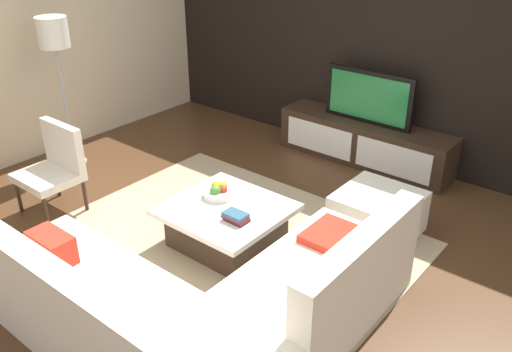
% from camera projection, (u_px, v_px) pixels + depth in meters
% --- Properties ---
extents(ground_plane, '(14.00, 14.00, 0.00)m').
position_uv_depth(ground_plane, '(228.00, 252.00, 4.74)').
color(ground_plane, '#4C301C').
extents(feature_wall_back, '(6.40, 0.12, 2.80)m').
position_uv_depth(feature_wall_back, '(387.00, 39.00, 5.97)').
color(feature_wall_back, black).
rests_on(feature_wall_back, ground).
extents(side_wall_left, '(0.12, 5.20, 2.80)m').
position_uv_depth(side_wall_left, '(24.00, 37.00, 6.03)').
color(side_wall_left, beige).
rests_on(side_wall_left, ground).
extents(area_rug, '(3.12, 2.68, 0.01)m').
position_uv_depth(area_rug, '(220.00, 248.00, 4.79)').
color(area_rug, tan).
rests_on(area_rug, ground).
extents(media_console, '(2.07, 0.49, 0.50)m').
position_uv_depth(media_console, '(364.00, 142.00, 6.28)').
color(media_console, '#332319').
rests_on(media_console, ground).
extents(television, '(1.06, 0.06, 0.60)m').
position_uv_depth(television, '(369.00, 97.00, 6.03)').
color(television, black).
rests_on(television, media_console).
extents(sectional_couch, '(2.47, 2.32, 0.81)m').
position_uv_depth(sectional_couch, '(197.00, 305.00, 3.70)').
color(sectional_couch, silver).
rests_on(sectional_couch, ground).
extents(coffee_table, '(1.00, 0.95, 0.38)m').
position_uv_depth(coffee_table, '(227.00, 225.00, 4.77)').
color(coffee_table, '#332319').
rests_on(coffee_table, ground).
extents(accent_chair_near, '(0.57, 0.50, 0.87)m').
position_uv_depth(accent_chair_near, '(55.00, 163.00, 5.22)').
color(accent_chair_near, '#332319').
rests_on(accent_chair_near, ground).
extents(floor_lamp, '(0.33, 0.33, 1.69)m').
position_uv_depth(floor_lamp, '(54.00, 42.00, 5.71)').
color(floor_lamp, '#A5A5AA').
rests_on(floor_lamp, ground).
extents(ottoman, '(0.70, 0.70, 0.40)m').
position_uv_depth(ottoman, '(377.00, 214.00, 4.94)').
color(ottoman, silver).
rests_on(ottoman, ground).
extents(fruit_bowl, '(0.28, 0.28, 0.14)m').
position_uv_depth(fruit_bowl, '(219.00, 191.00, 4.83)').
color(fruit_bowl, silver).
rests_on(fruit_bowl, coffee_table).
extents(book_stack, '(0.22, 0.14, 0.08)m').
position_uv_depth(book_stack, '(236.00, 217.00, 4.47)').
color(book_stack, '#1E232D').
rests_on(book_stack, coffee_table).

